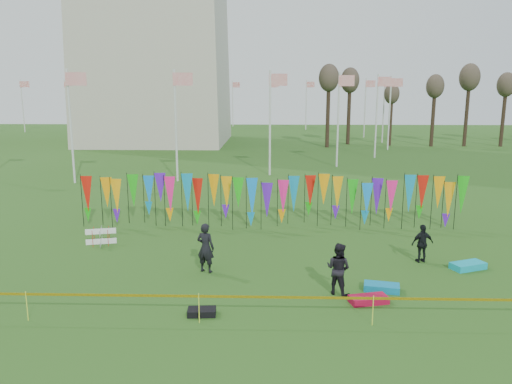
{
  "coord_description": "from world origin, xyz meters",
  "views": [
    {
      "loc": [
        0.07,
        -14.81,
        6.64
      ],
      "look_at": [
        -0.55,
        6.0,
        2.32
      ],
      "focal_mm": 35.0,
      "sensor_mm": 36.0,
      "label": 1
    }
  ],
  "objects_px": {
    "person_left": "(206,248)",
    "person_right": "(422,243)",
    "kite_bag_black": "(202,312)",
    "box_kite": "(101,236)",
    "person_mid": "(338,269)",
    "kite_bag_turquoise": "(382,287)",
    "kite_bag_red": "(369,299)",
    "kite_bag_teal": "(468,266)"
  },
  "relations": [
    {
      "from": "person_left",
      "to": "person_right",
      "type": "height_order",
      "value": "person_left"
    },
    {
      "from": "person_left",
      "to": "kite_bag_black",
      "type": "xyz_separation_m",
      "value": [
        0.33,
        -3.59,
        -0.83
      ]
    },
    {
      "from": "box_kite",
      "to": "person_mid",
      "type": "height_order",
      "value": "person_mid"
    },
    {
      "from": "box_kite",
      "to": "person_left",
      "type": "relative_size",
      "value": 0.39
    },
    {
      "from": "kite_bag_turquoise",
      "to": "person_left",
      "type": "bearing_deg",
      "value": 165.47
    },
    {
      "from": "person_right",
      "to": "kite_bag_turquoise",
      "type": "bearing_deg",
      "value": 40.69
    },
    {
      "from": "kite_bag_red",
      "to": "person_left",
      "type": "bearing_deg",
      "value": 154.93
    },
    {
      "from": "person_left",
      "to": "kite_bag_red",
      "type": "height_order",
      "value": "person_left"
    },
    {
      "from": "kite_bag_turquoise",
      "to": "kite_bag_black",
      "type": "height_order",
      "value": "kite_bag_turquoise"
    },
    {
      "from": "person_right",
      "to": "kite_bag_turquoise",
      "type": "xyz_separation_m",
      "value": [
        -2.16,
        -2.89,
        -0.64
      ]
    },
    {
      "from": "person_left",
      "to": "kite_bag_teal",
      "type": "relative_size",
      "value": 1.44
    },
    {
      "from": "person_right",
      "to": "kite_bag_turquoise",
      "type": "height_order",
      "value": "person_right"
    },
    {
      "from": "kite_bag_black",
      "to": "kite_bag_teal",
      "type": "distance_m",
      "value": 10.35
    },
    {
      "from": "box_kite",
      "to": "kite_bag_red",
      "type": "relative_size",
      "value": 0.61
    },
    {
      "from": "person_left",
      "to": "kite_bag_red",
      "type": "bearing_deg",
      "value": 174.93
    },
    {
      "from": "kite_bag_red",
      "to": "person_right",
      "type": "bearing_deg",
      "value": 54.28
    },
    {
      "from": "kite_bag_red",
      "to": "person_mid",
      "type": "bearing_deg",
      "value": 142.21
    },
    {
      "from": "person_right",
      "to": "kite_bag_black",
      "type": "bearing_deg",
      "value": 19.17
    },
    {
      "from": "box_kite",
      "to": "person_left",
      "type": "bearing_deg",
      "value": -32.37
    },
    {
      "from": "kite_bag_black",
      "to": "kite_bag_red",
      "type": "bearing_deg",
      "value": 11.19
    },
    {
      "from": "person_right",
      "to": "kite_bag_teal",
      "type": "distance_m",
      "value": 1.8
    },
    {
      "from": "kite_bag_turquoise",
      "to": "kite_bag_black",
      "type": "distance_m",
      "value": 6.11
    },
    {
      "from": "kite_bag_red",
      "to": "kite_bag_teal",
      "type": "xyz_separation_m",
      "value": [
        4.32,
        3.16,
        0.01
      ]
    },
    {
      "from": "person_mid",
      "to": "kite_bag_red",
      "type": "distance_m",
      "value": 1.36
    },
    {
      "from": "person_mid",
      "to": "kite_bag_red",
      "type": "xyz_separation_m",
      "value": [
        0.89,
        -0.69,
        -0.76
      ]
    },
    {
      "from": "person_left",
      "to": "kite_bag_turquoise",
      "type": "bearing_deg",
      "value": -174.52
    },
    {
      "from": "person_left",
      "to": "person_mid",
      "type": "bearing_deg",
      "value": 177.79
    },
    {
      "from": "person_left",
      "to": "kite_bag_teal",
      "type": "bearing_deg",
      "value": -156.54
    },
    {
      "from": "box_kite",
      "to": "kite_bag_turquoise",
      "type": "distance_m",
      "value": 12.06
    },
    {
      "from": "box_kite",
      "to": "kite_bag_red",
      "type": "height_order",
      "value": "box_kite"
    },
    {
      "from": "box_kite",
      "to": "person_mid",
      "type": "bearing_deg",
      "value": -27.72
    },
    {
      "from": "kite_bag_turquoise",
      "to": "kite_bag_teal",
      "type": "height_order",
      "value": "kite_bag_teal"
    },
    {
      "from": "person_right",
      "to": "kite_bag_red",
      "type": "bearing_deg",
      "value": 41.82
    },
    {
      "from": "box_kite",
      "to": "person_mid",
      "type": "relative_size",
      "value": 0.42
    },
    {
      "from": "person_mid",
      "to": "kite_bag_black",
      "type": "height_order",
      "value": "person_mid"
    },
    {
      "from": "person_right",
      "to": "kite_bag_turquoise",
      "type": "relative_size",
      "value": 1.31
    },
    {
      "from": "box_kite",
      "to": "kite_bag_turquoise",
      "type": "height_order",
      "value": "box_kite"
    },
    {
      "from": "box_kite",
      "to": "kite_bag_black",
      "type": "xyz_separation_m",
      "value": [
        5.31,
        -6.74,
        -0.27
      ]
    },
    {
      "from": "person_right",
      "to": "kite_bag_red",
      "type": "distance_m",
      "value": 4.81
    },
    {
      "from": "kite_bag_black",
      "to": "kite_bag_turquoise",
      "type": "bearing_deg",
      "value": 19.14
    },
    {
      "from": "person_left",
      "to": "person_right",
      "type": "bearing_deg",
      "value": -151.05
    },
    {
      "from": "person_left",
      "to": "person_mid",
      "type": "xyz_separation_m",
      "value": [
        4.6,
        -1.88,
        -0.06
      ]
    }
  ]
}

